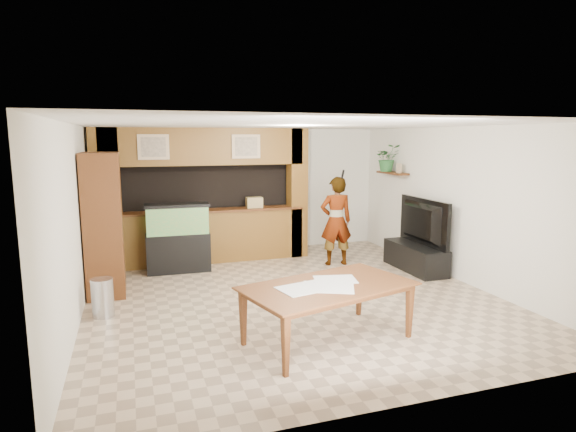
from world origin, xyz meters
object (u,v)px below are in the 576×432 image
object	(u,v)px
aquarium	(178,239)
person	(336,221)
television	(417,222)
dining_table	(330,314)
pantry_cabinet	(104,224)

from	to	relation	value
aquarium	person	distance (m)	2.96
television	dining_table	bearing A→B (deg)	131.98
television	person	size ratio (longest dim) A/B	0.87
pantry_cabinet	television	world-z (taller)	pantry_cabinet
pantry_cabinet	aquarium	distance (m)	1.57
aquarium	dining_table	world-z (taller)	aquarium
pantry_cabinet	aquarium	world-z (taller)	pantry_cabinet
aquarium	person	world-z (taller)	person
aquarium	television	world-z (taller)	television
person	dining_table	bearing A→B (deg)	71.62
pantry_cabinet	dining_table	xyz separation A→B (m)	(2.59, -2.82, -0.75)
television	dining_table	world-z (taller)	television
aquarium	television	size ratio (longest dim) A/B	0.85
dining_table	person	bearing A→B (deg)	50.05
person	dining_table	distance (m)	3.65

